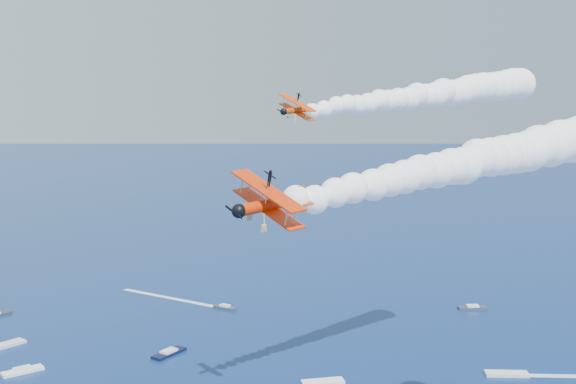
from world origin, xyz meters
TOP-DOWN VIEW (x-y plane):
  - biplane_lead at (16.11, 37.76)m, footprint 7.86×9.49m
  - biplane_trail at (-14.44, -0.07)m, footprint 9.38×11.23m
  - smoke_trail_lead at (48.89, 40.65)m, footprint 67.23×17.91m
  - smoke_trail_trail at (18.38, 2.13)m, footprint 67.10×15.28m
  - boat_wakes at (21.95, 117.46)m, footprint 215.98×155.06m

SIDE VIEW (x-z plane):
  - boat_wakes at x=21.95m, z-range 0.01..0.05m
  - biplane_trail at x=-14.44m, z-range 49.31..58.19m
  - smoke_trail_trail at x=18.38m, z-range 50.32..62.23m
  - biplane_lead at x=16.11m, z-range 57.94..65.52m
  - smoke_trail_lead at x=48.89m, z-range 58.30..70.22m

